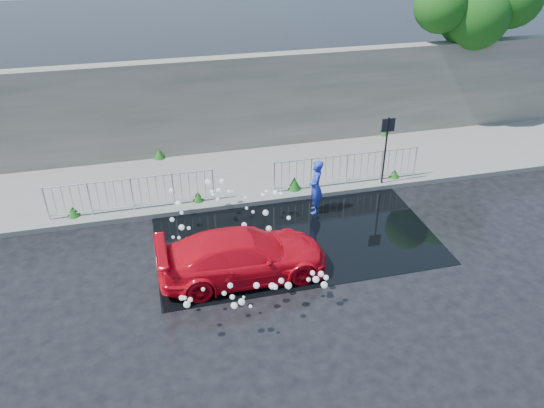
# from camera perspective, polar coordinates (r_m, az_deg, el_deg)

# --- Properties ---
(ground) EXTENTS (90.00, 90.00, 0.00)m
(ground) POSITION_cam_1_polar(r_m,az_deg,el_deg) (14.70, 1.55, -5.67)
(ground) COLOR black
(ground) RESTS_ON ground
(pavement) EXTENTS (30.00, 4.00, 0.15)m
(pavement) POSITION_cam_1_polar(r_m,az_deg,el_deg) (18.81, -2.47, 3.28)
(pavement) COLOR slate
(pavement) RESTS_ON ground
(curb) EXTENTS (30.00, 0.25, 0.16)m
(curb) POSITION_cam_1_polar(r_m,az_deg,el_deg) (17.09, -1.10, 0.32)
(curb) COLOR slate
(curb) RESTS_ON ground
(retaining_wall) EXTENTS (30.00, 0.60, 3.50)m
(retaining_wall) POSITION_cam_1_polar(r_m,az_deg,el_deg) (20.07, -3.90, 10.72)
(retaining_wall) COLOR #58554A
(retaining_wall) RESTS_ON pavement
(puddle) EXTENTS (8.00, 5.00, 0.01)m
(puddle) POSITION_cam_1_polar(r_m,az_deg,el_deg) (15.60, 2.35, -3.28)
(puddle) COLOR black
(puddle) RESTS_ON ground
(sign_post) EXTENTS (0.45, 0.06, 2.50)m
(sign_post) POSITION_cam_1_polar(r_m,az_deg,el_deg) (17.73, 12.21, 6.72)
(sign_post) COLOR black
(sign_post) RESTS_ON ground
(tree) EXTENTS (5.24, 2.73, 6.41)m
(tree) POSITION_cam_1_polar(r_m,az_deg,el_deg) (23.16, 21.46, 19.05)
(tree) COLOR #332114
(tree) RESTS_ON ground
(railing_left) EXTENTS (5.05, 0.05, 1.10)m
(railing_left) POSITION_cam_1_polar(r_m,az_deg,el_deg) (16.78, -14.83, 1.17)
(railing_left) COLOR silver
(railing_left) RESTS_ON pavement
(railing_right) EXTENTS (5.05, 0.05, 1.10)m
(railing_right) POSITION_cam_1_polar(r_m,az_deg,el_deg) (17.89, 8.05, 3.85)
(railing_right) COLOR silver
(railing_right) RESTS_ON pavement
(weeds) EXTENTS (12.17, 3.93, 0.45)m
(weeds) POSITION_cam_1_polar(r_m,az_deg,el_deg) (18.21, -2.59, 3.21)
(weeds) COLOR #185015
(weeds) RESTS_ON pavement
(water_spray) EXTENTS (3.66, 5.88, 1.05)m
(water_spray) POSITION_cam_1_polar(r_m,az_deg,el_deg) (14.17, -3.94, -3.85)
(water_spray) COLOR white
(water_spray) RESTS_ON ground
(red_car) EXTENTS (4.39, 1.83, 1.27)m
(red_car) POSITION_cam_1_polar(r_m,az_deg,el_deg) (13.68, -3.12, -5.54)
(red_car) COLOR red
(red_car) RESTS_ON ground
(person) EXTENTS (0.60, 0.74, 1.75)m
(person) POSITION_cam_1_polar(r_m,az_deg,el_deg) (16.30, 4.74, 1.83)
(person) COLOR #2537BD
(person) RESTS_ON ground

